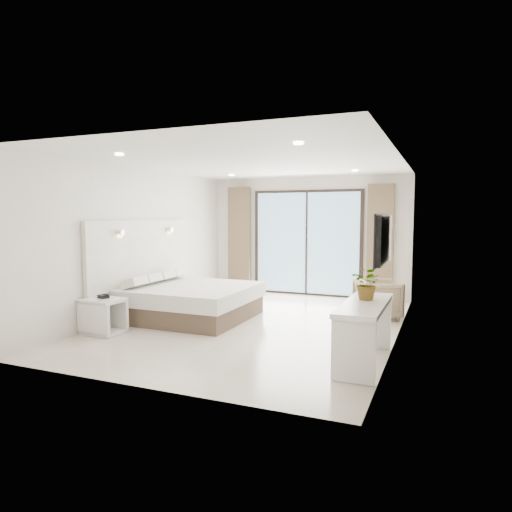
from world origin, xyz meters
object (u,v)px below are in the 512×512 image
(nightstand, at_px, (103,316))
(armchair, at_px, (378,297))
(console_desk, at_px, (364,319))
(bed, at_px, (190,301))

(nightstand, distance_m, armchair, 4.69)
(console_desk, xyz_separation_m, armchair, (-0.19, 2.65, -0.19))
(bed, bearing_deg, nightstand, -116.07)
(console_desk, relative_size, armchair, 2.13)
(bed, distance_m, console_desk, 3.58)
(console_desk, bearing_deg, armchair, 94.11)
(nightstand, bearing_deg, console_desk, 5.43)
(nightstand, relative_size, console_desk, 0.39)
(bed, xyz_separation_m, console_desk, (3.30, -1.36, 0.26))
(bed, height_order, armchair, armchair)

